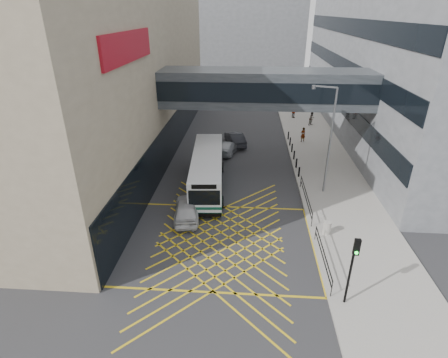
% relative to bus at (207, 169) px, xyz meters
% --- Properties ---
extents(ground, '(120.00, 120.00, 0.00)m').
position_rel_bus_xyz_m(ground, '(1.65, -7.80, -1.59)').
color(ground, '#333335').
extents(building_whsmith, '(24.17, 42.00, 16.00)m').
position_rel_bus_xyz_m(building_whsmith, '(-16.33, 8.20, 6.41)').
color(building_whsmith, gray).
rests_on(building_whsmith, ground).
extents(building_far, '(28.00, 16.00, 18.00)m').
position_rel_bus_xyz_m(building_far, '(-0.35, 52.20, 7.41)').
color(building_far, slate).
rests_on(building_far, ground).
extents(skybridge, '(20.00, 4.10, 3.00)m').
position_rel_bus_xyz_m(skybridge, '(4.65, 4.20, 5.91)').
color(skybridge, '#353A3F').
rests_on(skybridge, ground).
extents(pavement, '(6.00, 54.00, 0.16)m').
position_rel_bus_xyz_m(pavement, '(10.65, 7.20, -1.51)').
color(pavement, '#A6A198').
rests_on(pavement, ground).
extents(box_junction, '(12.00, 9.00, 0.01)m').
position_rel_bus_xyz_m(box_junction, '(1.65, -7.80, -1.59)').
color(box_junction, gold).
rests_on(box_junction, ground).
extents(bus, '(3.23, 10.74, 2.97)m').
position_rel_bus_xyz_m(bus, '(0.00, 0.00, 0.00)').
color(bus, silver).
rests_on(bus, ground).
extents(car_white, '(2.52, 4.92, 1.50)m').
position_rel_bus_xyz_m(car_white, '(-0.93, -5.00, -0.84)').
color(car_white, silver).
rests_on(car_white, ground).
extents(car_dark, '(3.04, 4.93, 1.44)m').
position_rel_bus_xyz_m(car_dark, '(1.88, 10.35, -0.87)').
color(car_dark, black).
rests_on(car_dark, ground).
extents(car_silver, '(2.80, 4.52, 1.31)m').
position_rel_bus_xyz_m(car_silver, '(1.23, 7.87, -0.94)').
color(car_silver, '#9FA1A7').
rests_on(car_silver, ground).
extents(traffic_light, '(0.28, 0.46, 4.01)m').
position_rel_bus_xyz_m(traffic_light, '(8.42, -12.75, 1.18)').
color(traffic_light, black).
rests_on(traffic_light, pavement).
extents(street_lamp, '(1.88, 0.81, 8.43)m').
position_rel_bus_xyz_m(street_lamp, '(9.40, -0.40, 3.37)').
color(street_lamp, slate).
rests_on(street_lamp, pavement).
extents(litter_bin, '(0.53, 0.53, 0.91)m').
position_rel_bus_xyz_m(litter_bin, '(8.65, -6.59, -0.97)').
color(litter_bin, '#ADA89E').
rests_on(litter_bin, pavement).
extents(kerb_railings, '(0.05, 12.54, 1.00)m').
position_rel_bus_xyz_m(kerb_railings, '(7.80, -6.02, -0.71)').
color(kerb_railings, black).
rests_on(kerb_railings, pavement).
extents(bollards, '(0.14, 10.14, 0.90)m').
position_rel_bus_xyz_m(bollards, '(7.90, 7.20, -0.98)').
color(bollards, black).
rests_on(bollards, pavement).
extents(pedestrian_a, '(0.78, 0.69, 1.63)m').
position_rel_bus_xyz_m(pedestrian_a, '(9.43, 11.57, -0.62)').
color(pedestrian_a, gray).
rests_on(pedestrian_a, pavement).
extents(pedestrian_b, '(0.95, 0.91, 1.71)m').
position_rel_bus_xyz_m(pedestrian_b, '(11.39, 17.91, -0.57)').
color(pedestrian_b, gray).
rests_on(pedestrian_b, pavement).
extents(pedestrian_c, '(1.07, 0.99, 1.67)m').
position_rel_bus_xyz_m(pedestrian_c, '(9.43, 21.16, -0.59)').
color(pedestrian_c, gray).
rests_on(pedestrian_c, pavement).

